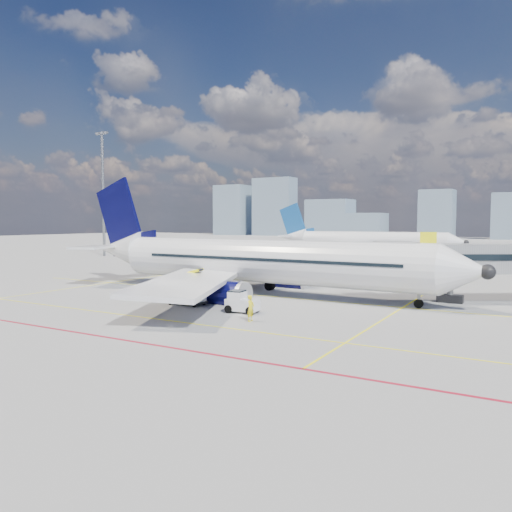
{
  "coord_description": "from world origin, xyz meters",
  "views": [
    {
      "loc": [
        23.95,
        -33.87,
        7.22
      ],
      "look_at": [
        0.99,
        6.01,
        4.0
      ],
      "focal_mm": 35.0,
      "sensor_mm": 36.0,
      "label": 1
    }
  ],
  "objects": [
    {
      "name": "cargo_dolly",
      "position": [
        -2.45,
        0.05,
        1.02
      ],
      "size": [
        3.43,
        1.57,
        1.87
      ],
      "rotation": [
        0.0,
        0.0,
        -0.02
      ],
      "color": "black",
      "rests_on": "ground"
    },
    {
      "name": "apron_markings",
      "position": [
        -0.58,
        -3.91,
        0.01
      ],
      "size": [
        90.0,
        35.12,
        0.01
      ],
      "color": "#FCF70D",
      "rests_on": "ground"
    },
    {
      "name": "belt_loader",
      "position": [
        -8.07,
        3.54,
        0.71
      ],
      "size": [
        6.83,
        2.9,
        2.74
      ],
      "rotation": [
        0.0,
        0.0,
        0.22
      ],
      "color": "black",
      "rests_on": "ground"
    },
    {
      "name": "main_aircraft",
      "position": [
        -1.48,
        8.85,
        3.21
      ],
      "size": [
        44.25,
        38.55,
        12.89
      ],
      "rotation": [
        0.0,
        0.0,
        -0.03
      ],
      "color": "white",
      "rests_on": "ground"
    },
    {
      "name": "floodlight_mast_nw",
      "position": [
        -55.0,
        40.0,
        13.59
      ],
      "size": [
        3.2,
        0.61,
        25.45
      ],
      "color": "slate",
      "rests_on": "ground"
    },
    {
      "name": "baggage_tug",
      "position": [
        3.44,
        -0.63,
        0.84
      ],
      "size": [
        2.66,
        1.77,
        1.75
      ],
      "rotation": [
        0.0,
        0.0,
        0.11
      ],
      "color": "white",
      "rests_on": "ground"
    },
    {
      "name": "ramp_worker",
      "position": [
        5.87,
        -3.24,
        0.95
      ],
      "size": [
        0.46,
        0.7,
        1.9
      ],
      "primitive_type": "imported",
      "rotation": [
        0.0,
        0.0,
        1.57
      ],
      "color": "yellow",
      "rests_on": "ground"
    },
    {
      "name": "ground",
      "position": [
        0.0,
        0.0,
        0.0
      ],
      "size": [
        420.0,
        420.0,
        0.0
      ],
      "primitive_type": "plane",
      "color": "gray",
      "rests_on": "ground"
    },
    {
      "name": "distant_skyline",
      "position": [
        -0.4,
        190.0,
        11.58
      ],
      "size": [
        257.09,
        15.36,
        29.17
      ],
      "color": "slate",
      "rests_on": "ground"
    },
    {
      "name": "second_aircraft",
      "position": [
        -7.12,
        63.68,
        3.22
      ],
      "size": [
        38.48,
        33.53,
        11.21
      ],
      "rotation": [
        0.0,
        0.0,
        0.01
      ],
      "color": "white",
      "rests_on": "ground"
    }
  ]
}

